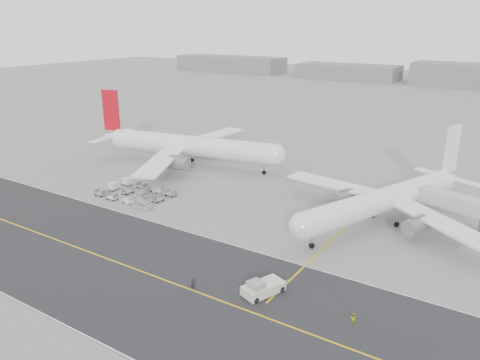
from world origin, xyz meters
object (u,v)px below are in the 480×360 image
Objects in this scene: airliner_a at (187,145)px; jet_bridge at (447,202)px; airliner_b at (386,199)px; pushback_tug at (262,288)px; ground_crew_a at (193,284)px; ground_crew_b at (353,318)px.

airliner_a is 3.17× the size of jet_bridge.
airliner_b is 36.73m from pushback_tug.
ground_crew_a is at bearing -132.76° from pushback_tug.
pushback_tug reaches higher than ground_crew_a.
airliner_b is 28.83× the size of ground_crew_b.
pushback_tug is 45.38m from jet_bridge.
pushback_tug is 4.44× the size of ground_crew_a.
jet_bridge is 10.95× the size of ground_crew_b.
ground_crew_b is (23.05, 4.92, -0.12)m from ground_crew_a.
airliner_a is at bearing -167.87° from jet_bridge.
pushback_tug is at bearing -79.67° from airliner_b.
ground_crew_b is (-3.90, -41.34, -3.85)m from jet_bridge.
jet_bridge is 53.67m from ground_crew_a.
airliner_b reaches higher than ground_crew_b.
ground_crew_a is at bearing -90.44° from airliner_b.
jet_bridge reaches higher than pushback_tug.
jet_bridge is at bearing 52.00° from airliner_b.
airliner_a is 58.98m from airliner_b.
ground_crew_a is (-16.72, -40.37, -3.98)m from airliner_b.
airliner_a reaches higher than ground_crew_a.
airliner_a is 68.48m from jet_bridge.
jet_bridge is at bearing 35.08° from ground_crew_a.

